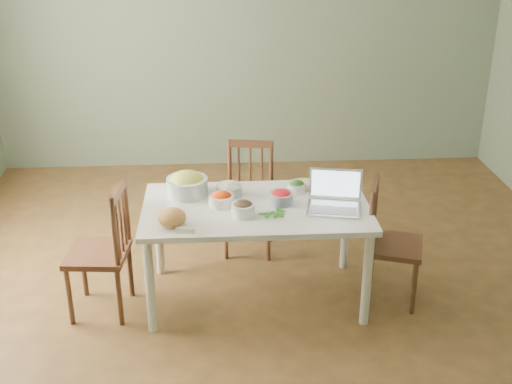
{
  "coord_description": "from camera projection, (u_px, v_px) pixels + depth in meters",
  "views": [
    {
      "loc": [
        -0.31,
        -3.96,
        2.53
      ],
      "look_at": [
        -0.07,
        -0.06,
        0.8
      ],
      "focal_mm": 45.95,
      "sensor_mm": 36.0,
      "label": 1
    }
  ],
  "objects": [
    {
      "name": "basil_bunch",
      "position": [
        272.0,
        212.0,
        4.19
      ],
      "size": [
        0.19,
        0.19,
        0.02
      ],
      "primitive_type": null,
      "color": "#10510A",
      "rests_on": "dining_table"
    },
    {
      "name": "bowl_carrot",
      "position": [
        222.0,
        199.0,
        4.3
      ],
      "size": [
        0.19,
        0.19,
        0.09
      ],
      "primitive_type": null,
      "rotation": [
        0.0,
        0.0,
        -0.17
      ],
      "color": "#DD3300",
      "rests_on": "dining_table"
    },
    {
      "name": "flatbread",
      "position": [
        303.0,
        185.0,
        4.6
      ],
      "size": [
        0.23,
        0.23,
        0.02
      ],
      "primitive_type": "cylinder",
      "rotation": [
        0.0,
        0.0,
        0.08
      ],
      "color": "beige",
      "rests_on": "dining_table"
    },
    {
      "name": "bowl_squash",
      "position": [
        187.0,
        184.0,
        4.44
      ],
      "size": [
        0.33,
        0.33,
        0.16
      ],
      "primitive_type": null,
      "rotation": [
        0.0,
        0.0,
        0.19
      ],
      "color": "#E0D755",
      "rests_on": "dining_table"
    },
    {
      "name": "bread_boule",
      "position": [
        172.0,
        217.0,
        4.02
      ],
      "size": [
        0.21,
        0.21,
        0.11
      ],
      "primitive_type": "ellipsoid",
      "rotation": [
        0.0,
        0.0,
        0.2
      ],
      "color": "#C48D44",
      "rests_on": "dining_table"
    },
    {
      "name": "dining_table",
      "position": [
        256.0,
        252.0,
        4.45
      ],
      "size": [
        1.49,
        0.84,
        0.7
      ],
      "primitive_type": null,
      "color": "silver",
      "rests_on": "floor"
    },
    {
      "name": "laptop",
      "position": [
        335.0,
        193.0,
        4.2
      ],
      "size": [
        0.4,
        0.35,
        0.24
      ],
      "primitive_type": null,
      "rotation": [
        0.0,
        0.0,
        -0.21
      ],
      "color": "silver",
      "rests_on": "dining_table"
    },
    {
      "name": "chair_far",
      "position": [
        249.0,
        200.0,
        5.03
      ],
      "size": [
        0.43,
        0.41,
        0.86
      ],
      "primitive_type": null,
      "rotation": [
        0.0,
        0.0,
        -0.14
      ],
      "color": "#492819",
      "rests_on": "floor"
    },
    {
      "name": "bowl_broccoli",
      "position": [
        297.0,
        186.0,
        4.51
      ],
      "size": [
        0.16,
        0.16,
        0.08
      ],
      "primitive_type": null,
      "rotation": [
        0.0,
        0.0,
        0.34
      ],
      "color": "#396A29",
      "rests_on": "dining_table"
    },
    {
      "name": "wall_back",
      "position": [
        246.0,
        34.0,
        6.39
      ],
      "size": [
        5.0,
        0.0,
        2.7
      ],
      "primitive_type": "cube",
      "color": "#63705B",
      "rests_on": "ground"
    },
    {
      "name": "bowl_onion",
      "position": [
        229.0,
        188.0,
        4.45
      ],
      "size": [
        0.18,
        0.18,
        0.1
      ],
      "primitive_type": null,
      "rotation": [
        0.0,
        0.0,
        -0.03
      ],
      "color": "white",
      "rests_on": "dining_table"
    },
    {
      "name": "floor",
      "position": [
        265.0,
        291.0,
        4.65
      ],
      "size": [
        5.0,
        5.0,
        0.0
      ],
      "primitive_type": "cube",
      "color": "#49311B",
      "rests_on": "ground"
    },
    {
      "name": "chair_left",
      "position": [
        97.0,
        250.0,
        4.26
      ],
      "size": [
        0.42,
        0.43,
        0.91
      ],
      "primitive_type": null,
      "rotation": [
        0.0,
        0.0,
        -1.66
      ],
      "color": "#492819",
      "rests_on": "floor"
    },
    {
      "name": "chair_right",
      "position": [
        395.0,
        243.0,
        4.41
      ],
      "size": [
        0.46,
        0.47,
        0.86
      ],
      "primitive_type": null,
      "rotation": [
        0.0,
        0.0,
        1.26
      ],
      "color": "#492819",
      "rests_on": "floor"
    },
    {
      "name": "bowl_mushroom",
      "position": [
        243.0,
        208.0,
        4.16
      ],
      "size": [
        0.18,
        0.18,
        0.1
      ],
      "primitive_type": null,
      "rotation": [
        0.0,
        0.0,
        0.23
      ],
      "color": "#3F2D1B",
      "rests_on": "dining_table"
    },
    {
      "name": "bowl_redpep",
      "position": [
        281.0,
        197.0,
        4.32
      ],
      "size": [
        0.21,
        0.21,
        0.09
      ],
      "primitive_type": null,
      "rotation": [
        0.0,
        0.0,
        0.39
      ],
      "color": "red",
      "rests_on": "dining_table"
    },
    {
      "name": "wall_front",
      "position": [
        334.0,
        365.0,
        1.83
      ],
      "size": [
        5.0,
        0.0,
        2.7
      ],
      "primitive_type": "cube",
      "color": "#63705B",
      "rests_on": "ground"
    },
    {
      "name": "butter_stick",
      "position": [
        185.0,
        230.0,
        3.96
      ],
      "size": [
        0.12,
        0.05,
        0.03
      ],
      "primitive_type": "cube",
      "rotation": [
        0.0,
        0.0,
        -0.11
      ],
      "color": "#F7E7C3",
      "rests_on": "dining_table"
    }
  ]
}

